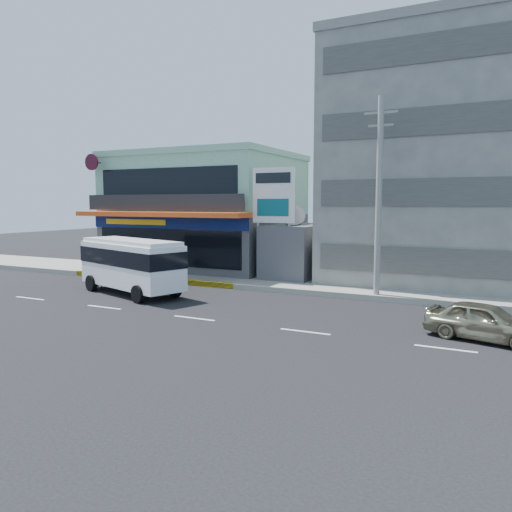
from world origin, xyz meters
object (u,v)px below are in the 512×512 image
at_px(billboard, 273,202).
at_px(sedan, 485,321).
at_px(concrete_building, 477,166).
at_px(utility_pole_near, 379,197).
at_px(satellite_dish, 293,224).
at_px(minibus, 131,262).
at_px(motorcycle_rider, 95,276).
at_px(shop_building, 207,215).

height_order(billboard, sedan, billboard).
xyz_separation_m(concrete_building, utility_pole_near, (-4.00, -7.60, -1.85)).
distance_m(concrete_building, sedan, 14.77).
distance_m(satellite_dish, sedan, 14.78).
bearing_deg(minibus, utility_pole_near, 18.82).
height_order(concrete_building, utility_pole_near, concrete_building).
distance_m(satellite_dish, minibus, 10.03).
bearing_deg(motorcycle_rider, concrete_building, 29.42).
height_order(concrete_building, motorcycle_rider, concrete_building).
height_order(shop_building, motorcycle_rider, shop_building).
xyz_separation_m(utility_pole_near, minibus, (-12.13, -4.13, -3.40)).
relative_size(billboard, sedan, 1.70).
height_order(shop_building, concrete_building, concrete_building).
distance_m(utility_pole_near, motorcycle_rider, 16.45).
relative_size(shop_building, concrete_building, 0.77).
bearing_deg(billboard, sedan, -32.86).
xyz_separation_m(billboard, utility_pole_near, (6.50, -1.80, 0.22)).
bearing_deg(sedan, motorcycle_rider, 98.27).
distance_m(minibus, motorcycle_rider, 3.59).
bearing_deg(minibus, concrete_building, 36.04).
distance_m(billboard, utility_pole_near, 6.75).
relative_size(shop_building, utility_pole_near, 1.24).
height_order(shop_building, sedan, shop_building).
bearing_deg(motorcycle_rider, minibus, -12.71).
height_order(minibus, sedan, minibus).
relative_size(concrete_building, satellite_dish, 10.67).
xyz_separation_m(satellite_dish, minibus, (-6.13, -7.73, -1.83)).
relative_size(concrete_building, billboard, 2.32).
height_order(concrete_building, minibus, concrete_building).
bearing_deg(motorcycle_rider, shop_building, 81.58).
bearing_deg(utility_pole_near, satellite_dish, 149.04).
xyz_separation_m(shop_building, concrete_building, (18.00, 1.05, 3.00)).
relative_size(shop_building, billboard, 1.80).
bearing_deg(billboard, utility_pole_near, -15.48).
bearing_deg(utility_pole_near, sedan, -48.10).
height_order(shop_building, utility_pole_near, utility_pole_near).
bearing_deg(motorcycle_rider, satellite_dish, 36.39).
bearing_deg(motorcycle_rider, billboard, 30.01).
xyz_separation_m(shop_building, motorcycle_rider, (-1.47, -9.92, -3.32)).
bearing_deg(utility_pole_near, minibus, -161.18).
bearing_deg(sedan, minibus, 99.51).
bearing_deg(minibus, motorcycle_rider, 167.29).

